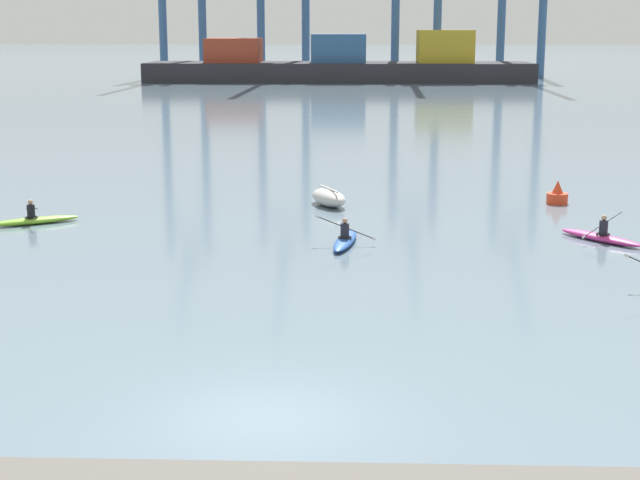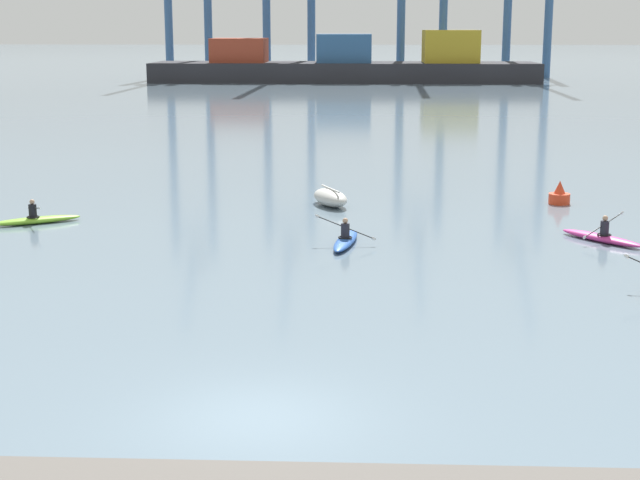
{
  "view_description": "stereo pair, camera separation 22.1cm",
  "coord_description": "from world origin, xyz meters",
  "px_view_note": "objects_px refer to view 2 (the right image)",
  "views": [
    {
      "loc": [
        1.7,
        -17.21,
        7.36
      ],
      "look_at": [
        0.6,
        13.1,
        0.6
      ],
      "focal_mm": 53.73,
      "sensor_mm": 36.0,
      "label": 1
    },
    {
      "loc": [
        1.92,
        -17.2,
        7.36
      ],
      "look_at": [
        0.6,
        13.1,
        0.6
      ],
      "focal_mm": 53.73,
      "sensor_mm": 36.0,
      "label": 2
    }
  ],
  "objects_px": {
    "container_barge": "(347,65)",
    "channel_buoy": "(559,196)",
    "kayak_lime": "(36,219)",
    "kayak_magenta": "(602,237)",
    "capsized_dinghy": "(330,198)",
    "kayak_blue": "(346,240)"
  },
  "relations": [
    {
      "from": "container_barge",
      "to": "channel_buoy",
      "type": "bearing_deg",
      "value": -83.58
    },
    {
      "from": "channel_buoy",
      "to": "container_barge",
      "type": "bearing_deg",
      "value": 96.42
    },
    {
      "from": "channel_buoy",
      "to": "kayak_lime",
      "type": "xyz_separation_m",
      "value": [
        -20.89,
        -5.09,
        -0.19
      ]
    },
    {
      "from": "channel_buoy",
      "to": "kayak_magenta",
      "type": "relative_size",
      "value": 0.33
    },
    {
      "from": "capsized_dinghy",
      "to": "kayak_magenta",
      "type": "relative_size",
      "value": 0.93
    },
    {
      "from": "kayak_magenta",
      "to": "kayak_blue",
      "type": "height_order",
      "value": "kayak_blue"
    },
    {
      "from": "capsized_dinghy",
      "to": "channel_buoy",
      "type": "bearing_deg",
      "value": 5.01
    },
    {
      "from": "container_barge",
      "to": "capsized_dinghy",
      "type": "bearing_deg",
      "value": -89.55
    },
    {
      "from": "capsized_dinghy",
      "to": "channel_buoy",
      "type": "distance_m",
      "value": 9.76
    },
    {
      "from": "kayak_lime",
      "to": "kayak_magenta",
      "type": "height_order",
      "value": "kayak_magenta"
    },
    {
      "from": "kayak_lime",
      "to": "kayak_magenta",
      "type": "relative_size",
      "value": 1.07
    },
    {
      "from": "channel_buoy",
      "to": "kayak_blue",
      "type": "height_order",
      "value": "kayak_blue"
    },
    {
      "from": "capsized_dinghy",
      "to": "kayak_blue",
      "type": "height_order",
      "value": "kayak_blue"
    },
    {
      "from": "container_barge",
      "to": "capsized_dinghy",
      "type": "relative_size",
      "value": 18.62
    },
    {
      "from": "capsized_dinghy",
      "to": "kayak_lime",
      "type": "distance_m",
      "value": 11.94
    },
    {
      "from": "capsized_dinghy",
      "to": "kayak_magenta",
      "type": "xyz_separation_m",
      "value": [
        9.75,
        -6.5,
        -0.18
      ]
    },
    {
      "from": "channel_buoy",
      "to": "kayak_magenta",
      "type": "height_order",
      "value": "kayak_magenta"
    },
    {
      "from": "container_barge",
      "to": "capsized_dinghy",
      "type": "xyz_separation_m",
      "value": [
        0.74,
        -93.86,
        -1.93
      ]
    },
    {
      "from": "kayak_magenta",
      "to": "kayak_blue",
      "type": "xyz_separation_m",
      "value": [
        -8.98,
        -0.83,
        -0.0
      ]
    },
    {
      "from": "kayak_magenta",
      "to": "kayak_blue",
      "type": "distance_m",
      "value": 9.02
    },
    {
      "from": "kayak_lime",
      "to": "kayak_blue",
      "type": "bearing_deg",
      "value": -14.49
    },
    {
      "from": "capsized_dinghy",
      "to": "channel_buoy",
      "type": "relative_size",
      "value": 2.82
    }
  ]
}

